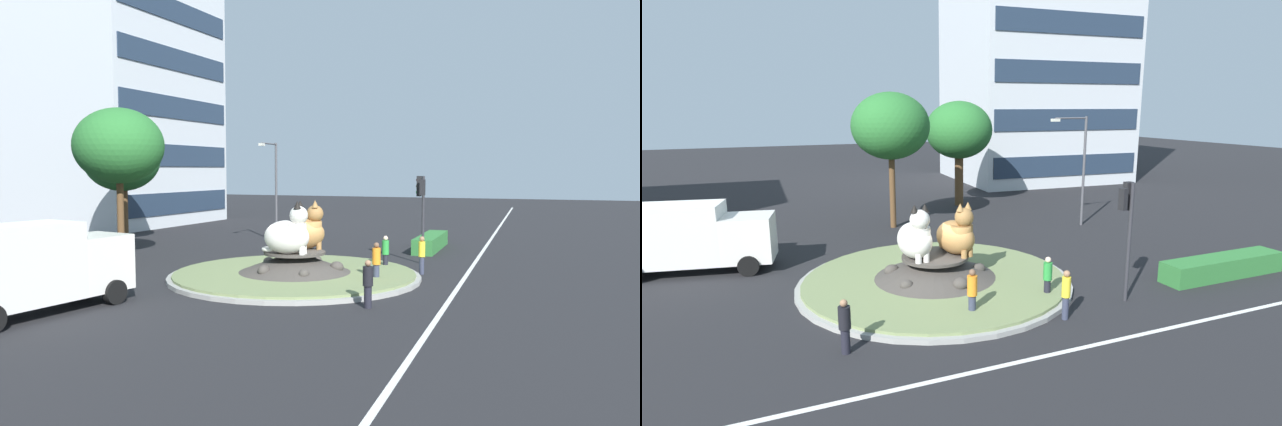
% 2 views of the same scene
% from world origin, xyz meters
% --- Properties ---
extents(ground_plane, '(160.00, 160.00, 0.00)m').
position_xyz_m(ground_plane, '(0.00, 0.00, 0.00)').
color(ground_plane, black).
extents(lane_centreline, '(112.00, 0.20, 0.01)m').
position_xyz_m(lane_centreline, '(0.00, -7.25, 0.00)').
color(lane_centreline, silver).
rests_on(lane_centreline, ground).
extents(roundabout_island, '(11.35, 11.35, 1.21)m').
position_xyz_m(roundabout_island, '(-0.00, -0.00, 0.40)').
color(roundabout_island, gray).
rests_on(roundabout_island, ground).
extents(cat_statue_white, '(1.50, 2.41, 2.34)m').
position_xyz_m(cat_statue_white, '(-0.86, -0.09, 2.07)').
color(cat_statue_white, silver).
rests_on(cat_statue_white, roundabout_island).
extents(cat_statue_tabby, '(1.84, 2.42, 2.27)m').
position_xyz_m(cat_statue_tabby, '(0.92, -0.19, 2.04)').
color(cat_statue_tabby, '#9E703D').
rests_on(cat_statue_tabby, roundabout_island).
extents(traffic_light_mast, '(0.71, 0.57, 4.57)m').
position_xyz_m(traffic_light_mast, '(5.90, -4.63, 3.36)').
color(traffic_light_mast, '#2D2D33').
rests_on(traffic_light_mast, ground).
extents(office_tower, '(16.15, 14.43, 32.49)m').
position_xyz_m(office_tower, '(20.09, 25.71, 16.24)').
color(office_tower, silver).
rests_on(office_tower, ground).
extents(clipped_hedge_strip, '(6.14, 1.20, 0.90)m').
position_xyz_m(clipped_hedge_strip, '(11.80, -4.16, 0.45)').
color(clipped_hedge_strip, '#2D7033').
rests_on(clipped_hedge_strip, ground).
extents(broadleaf_tree_behind_island, '(4.65, 4.65, 8.12)m').
position_xyz_m(broadleaf_tree_behind_island, '(1.10, 10.36, 6.12)').
color(broadleaf_tree_behind_island, brown).
rests_on(broadleaf_tree_behind_island, ground).
extents(second_tree_near_tower, '(4.90, 4.90, 7.66)m').
position_xyz_m(second_tree_near_tower, '(7.56, 15.29, 5.52)').
color(second_tree_near_tower, brown).
rests_on(second_tree_near_tower, ground).
extents(streetlight_arm, '(2.51, 0.24, 6.69)m').
position_xyz_m(streetlight_arm, '(11.76, 6.32, 3.96)').
color(streetlight_arm, '#4C4C51').
rests_on(streetlight_arm, ground).
extents(pedestrian_green_shirt, '(0.34, 0.34, 1.70)m').
position_xyz_m(pedestrian_green_shirt, '(3.33, -3.39, 0.90)').
color(pedestrian_green_shirt, black).
rests_on(pedestrian_green_shirt, ground).
extents(pedestrian_orange_shirt, '(0.36, 0.36, 1.78)m').
position_xyz_m(pedestrian_orange_shirt, '(-0.03, -3.82, 0.94)').
color(pedestrian_orange_shirt, '#33384C').
rests_on(pedestrian_orange_shirt, ground).
extents(pedestrian_black_shirt, '(0.37, 0.37, 1.72)m').
position_xyz_m(pedestrian_black_shirt, '(-4.62, -4.71, 0.91)').
color(pedestrian_black_shirt, black).
rests_on(pedestrian_black_shirt, ground).
extents(pedestrian_yellow_shirt, '(0.31, 0.31, 1.79)m').
position_xyz_m(pedestrian_yellow_shirt, '(2.89, -5.24, 0.97)').
color(pedestrian_yellow_shirt, '#33384C').
rests_on(pedestrian_yellow_shirt, ground).
extents(delivery_box_truck, '(7.29, 3.41, 3.11)m').
position_xyz_m(delivery_box_truck, '(-9.65, 5.64, 1.67)').
color(delivery_box_truck, silver).
rests_on(delivery_box_truck, ground).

